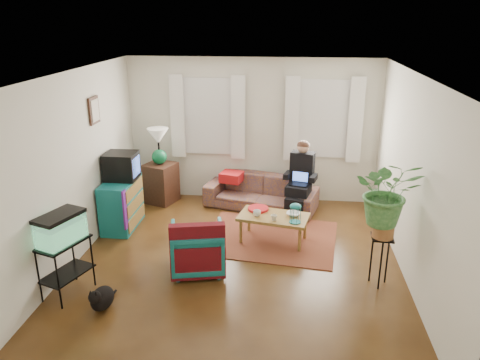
# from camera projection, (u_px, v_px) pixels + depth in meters

# --- Properties ---
(floor) EXTENTS (4.50, 5.00, 0.01)m
(floor) POSITION_uv_depth(u_px,v_px,m) (237.00, 263.00, 6.55)
(floor) COLOR #4F2B14
(floor) RESTS_ON ground
(ceiling) EXTENTS (4.50, 5.00, 0.01)m
(ceiling) POSITION_uv_depth(u_px,v_px,m) (236.00, 75.00, 5.67)
(ceiling) COLOR white
(ceiling) RESTS_ON wall_back
(wall_back) EXTENTS (4.50, 0.01, 2.60)m
(wall_back) POSITION_uv_depth(u_px,v_px,m) (252.00, 131.00, 8.45)
(wall_back) COLOR silver
(wall_back) RESTS_ON floor
(wall_front) EXTENTS (4.50, 0.01, 2.60)m
(wall_front) POSITION_uv_depth(u_px,v_px,m) (202.00, 277.00, 3.77)
(wall_front) COLOR silver
(wall_front) RESTS_ON floor
(wall_left) EXTENTS (0.01, 5.00, 2.60)m
(wall_left) POSITION_uv_depth(u_px,v_px,m) (72.00, 170.00, 6.34)
(wall_left) COLOR silver
(wall_left) RESTS_ON floor
(wall_right) EXTENTS (0.01, 5.00, 2.60)m
(wall_right) POSITION_uv_depth(u_px,v_px,m) (414.00, 182.00, 5.89)
(wall_right) COLOR silver
(wall_right) RESTS_ON floor
(window_left) EXTENTS (1.08, 0.04, 1.38)m
(window_left) POSITION_uv_depth(u_px,v_px,m) (208.00, 116.00, 8.43)
(window_left) COLOR white
(window_left) RESTS_ON wall_back
(window_right) EXTENTS (1.08, 0.04, 1.38)m
(window_right) POSITION_uv_depth(u_px,v_px,m) (323.00, 119.00, 8.22)
(window_right) COLOR white
(window_right) RESTS_ON wall_back
(curtains_left) EXTENTS (1.36, 0.06, 1.50)m
(curtains_left) POSITION_uv_depth(u_px,v_px,m) (208.00, 117.00, 8.36)
(curtains_left) COLOR white
(curtains_left) RESTS_ON wall_back
(curtains_right) EXTENTS (1.36, 0.06, 1.50)m
(curtains_right) POSITION_uv_depth(u_px,v_px,m) (323.00, 120.00, 8.15)
(curtains_right) COLOR white
(curtains_right) RESTS_ON wall_back
(picture_frame) EXTENTS (0.04, 0.32, 0.40)m
(picture_frame) POSITION_uv_depth(u_px,v_px,m) (95.00, 110.00, 6.91)
(picture_frame) COLOR #3D2616
(picture_frame) RESTS_ON wall_left
(area_rug) EXTENTS (2.18, 1.83, 0.01)m
(area_rug) POSITION_uv_depth(u_px,v_px,m) (270.00, 238.00, 7.28)
(area_rug) COLOR brown
(area_rug) RESTS_ON floor
(sofa) EXTENTS (2.09, 1.24, 0.77)m
(sofa) POSITION_uv_depth(u_px,v_px,m) (261.00, 187.00, 8.32)
(sofa) COLOR brown
(sofa) RESTS_ON floor
(seated_person) EXTENTS (0.63, 0.71, 1.17)m
(seated_person) POSITION_uv_depth(u_px,v_px,m) (300.00, 181.00, 8.02)
(seated_person) COLOR black
(seated_person) RESTS_ON sofa
(side_table) EXTENTS (0.64, 0.64, 0.73)m
(side_table) POSITION_uv_depth(u_px,v_px,m) (161.00, 183.00, 8.59)
(side_table) COLOR #412318
(side_table) RESTS_ON floor
(table_lamp) EXTENTS (0.48, 0.48, 0.67)m
(table_lamp) POSITION_uv_depth(u_px,v_px,m) (159.00, 147.00, 8.36)
(table_lamp) COLOR white
(table_lamp) RESTS_ON side_table
(dresser) EXTENTS (0.45, 0.89, 0.80)m
(dresser) POSITION_uv_depth(u_px,v_px,m) (122.00, 204.00, 7.55)
(dresser) COLOR navy
(dresser) RESTS_ON floor
(crt_tv) EXTENTS (0.49, 0.45, 0.43)m
(crt_tv) POSITION_uv_depth(u_px,v_px,m) (121.00, 166.00, 7.42)
(crt_tv) COLOR black
(crt_tv) RESTS_ON dresser
(aquarium_stand) EXTENTS (0.55, 0.72, 0.71)m
(aquarium_stand) POSITION_uv_depth(u_px,v_px,m) (66.00, 268.00, 5.73)
(aquarium_stand) COLOR black
(aquarium_stand) RESTS_ON floor
(aquarium) EXTENTS (0.50, 0.66, 0.38)m
(aquarium) POSITION_uv_depth(u_px,v_px,m) (61.00, 228.00, 5.55)
(aquarium) COLOR #7FD899
(aquarium) RESTS_ON aquarium_stand
(black_cat) EXTENTS (0.29, 0.41, 0.33)m
(black_cat) POSITION_uv_depth(u_px,v_px,m) (102.00, 296.00, 5.50)
(black_cat) COLOR black
(black_cat) RESTS_ON floor
(armchair) EXTENTS (0.81, 0.78, 0.71)m
(armchair) POSITION_uv_depth(u_px,v_px,m) (197.00, 246.00, 6.28)
(armchair) COLOR navy
(armchair) RESTS_ON floor
(serape_throw) EXTENTS (0.73, 0.31, 0.58)m
(serape_throw) POSITION_uv_depth(u_px,v_px,m) (198.00, 246.00, 5.97)
(serape_throw) COLOR #9E0A0A
(serape_throw) RESTS_ON armchair
(coffee_table) EXTENTS (1.13, 0.76, 0.43)m
(coffee_table) POSITION_uv_depth(u_px,v_px,m) (273.00, 228.00, 7.12)
(coffee_table) COLOR brown
(coffee_table) RESTS_ON floor
(cup_a) EXTENTS (0.14, 0.14, 0.09)m
(cup_a) POSITION_uv_depth(u_px,v_px,m) (257.00, 213.00, 7.02)
(cup_a) COLOR white
(cup_a) RESTS_ON coffee_table
(cup_b) EXTENTS (0.11, 0.11, 0.09)m
(cup_b) POSITION_uv_depth(u_px,v_px,m) (274.00, 218.00, 6.87)
(cup_b) COLOR beige
(cup_b) RESTS_ON coffee_table
(bowl) EXTENTS (0.24, 0.24, 0.05)m
(bowl) POSITION_uv_depth(u_px,v_px,m) (293.00, 214.00, 7.04)
(bowl) COLOR white
(bowl) RESTS_ON coffee_table
(snack_tray) EXTENTS (0.38, 0.38, 0.04)m
(snack_tray) POSITION_uv_depth(u_px,v_px,m) (258.00, 209.00, 7.25)
(snack_tray) COLOR #B21414
(snack_tray) RESTS_ON coffee_table
(birdcage) EXTENTS (0.20, 0.20, 0.30)m
(birdcage) POSITION_uv_depth(u_px,v_px,m) (295.00, 213.00, 6.77)
(birdcage) COLOR #115B6B
(birdcage) RESTS_ON coffee_table
(plant_stand) EXTENTS (0.31, 0.31, 0.68)m
(plant_stand) POSITION_uv_depth(u_px,v_px,m) (380.00, 261.00, 5.94)
(plant_stand) COLOR black
(plant_stand) RESTS_ON floor
(potted_plant) EXTENTS (0.82, 0.72, 0.86)m
(potted_plant) POSITION_uv_depth(u_px,v_px,m) (386.00, 202.00, 5.67)
(potted_plant) COLOR #599947
(potted_plant) RESTS_ON plant_stand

